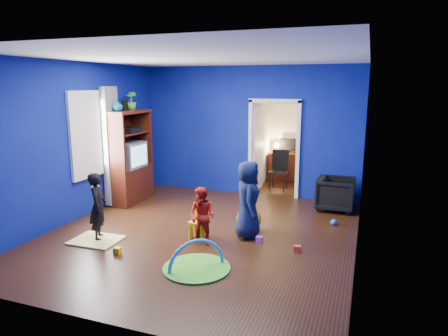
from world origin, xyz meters
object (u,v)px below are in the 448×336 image
(tv_armoire, at_px, (128,157))
(study_desk, at_px, (286,167))
(child_navy, at_px, (248,199))
(kid_chair, at_px, (199,224))
(toddler_red, at_px, (202,216))
(child_black, at_px, (98,206))
(folding_chair, at_px, (278,171))
(vase, at_px, (117,106))
(hopper_ball, at_px, (249,219))
(armchair, at_px, (336,194))
(play_mat, at_px, (197,268))
(crt_tv, at_px, (130,155))

(tv_armoire, xyz_separation_m, study_desk, (2.82, 2.99, -0.60))
(child_navy, bearing_deg, kid_chair, 95.11)
(child_navy, xyz_separation_m, toddler_red, (-0.58, -0.55, -0.18))
(child_black, relative_size, folding_chair, 1.21)
(vase, distance_m, hopper_ball, 3.53)
(child_black, bearing_deg, vase, -4.73)
(tv_armoire, distance_m, study_desk, 4.16)
(armchair, distance_m, play_mat, 3.74)
(toddler_red, bearing_deg, kid_chair, 135.00)
(child_navy, height_order, hopper_ball, child_navy)
(tv_armoire, distance_m, play_mat, 3.80)
(armchair, bearing_deg, hopper_ball, 145.00)
(armchair, bearing_deg, play_mat, 156.76)
(vase, bearing_deg, child_navy, -15.47)
(kid_chair, relative_size, folding_chair, 0.54)
(play_mat, bearing_deg, hopper_ball, 80.70)
(tv_armoire, relative_size, study_desk, 2.23)
(vase, xyz_separation_m, crt_tv, (0.04, 0.30, -1.05))
(child_navy, distance_m, crt_tv, 3.19)
(toddler_red, height_order, study_desk, toddler_red)
(child_navy, height_order, tv_armoire, tv_armoire)
(crt_tv, bearing_deg, play_mat, -43.59)
(tv_armoire, height_order, play_mat, tv_armoire)
(child_black, bearing_deg, hopper_ball, -89.70)
(armchair, relative_size, crt_tv, 1.04)
(vase, relative_size, play_mat, 0.24)
(vase, height_order, kid_chair, vase)
(armchair, relative_size, toddler_red, 0.79)
(tv_armoire, bearing_deg, child_navy, -20.64)
(hopper_ball, bearing_deg, child_navy, -78.69)
(vase, relative_size, tv_armoire, 0.11)
(play_mat, bearing_deg, toddler_red, 107.56)
(child_navy, xyz_separation_m, kid_chair, (-0.73, -0.35, -0.39))
(armchair, bearing_deg, toddler_red, 145.86)
(tv_armoire, bearing_deg, vase, -90.00)
(child_black, distance_m, study_desk, 5.46)
(child_black, height_order, folding_chair, child_black)
(child_navy, bearing_deg, play_mat, 146.95)
(child_black, bearing_deg, kid_chair, -96.87)
(kid_chair, bearing_deg, child_black, -149.32)
(hopper_ball, bearing_deg, kid_chair, -138.91)
(child_navy, height_order, study_desk, child_navy)
(vase, xyz_separation_m, study_desk, (2.82, 3.29, -1.70))
(armchair, bearing_deg, tv_armoire, 103.19)
(hopper_ball, relative_size, study_desk, 0.49)
(armchair, distance_m, vase, 4.74)
(crt_tv, height_order, kid_chair, crt_tv)
(toddler_red, bearing_deg, vase, 158.47)
(armchair, xyz_separation_m, hopper_ball, (-1.30, -1.75, -0.12))
(toddler_red, bearing_deg, child_navy, 51.23)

